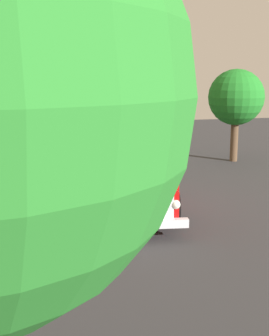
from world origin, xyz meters
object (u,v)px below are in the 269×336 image
object	(u,v)px
oak_tree_distant	(236,98)
traffic_cone	(54,208)
vintage_fire_truck	(135,174)
spectator_standing	(2,176)
lawn_chair_near_truck	(87,218)
spectator_seated	(89,213)

from	to	relation	value
oak_tree_distant	traffic_cone	size ratio (longest dim) A/B	7.67
vintage_fire_truck	spectator_standing	xyz separation A→B (m)	(-4.38, 1.98, -0.23)
lawn_chair_near_truck	oak_tree_distant	bearing A→B (deg)	45.63
lawn_chair_near_truck	oak_tree_distant	xyz separation A→B (m)	(9.50, 9.72, 2.78)
spectator_standing	oak_tree_distant	bearing A→B (deg)	23.98
spectator_seated	lawn_chair_near_truck	bearing A→B (deg)	-134.61
oak_tree_distant	spectator_seated	bearing A→B (deg)	-134.36
lawn_chair_near_truck	oak_tree_distant	distance (m)	13.87
oak_tree_distant	traffic_cone	distance (m)	13.01
lawn_chair_near_truck	spectator_seated	bearing A→B (deg)	45.39
lawn_chair_near_truck	traffic_cone	distance (m)	2.38
traffic_cone	lawn_chair_near_truck	bearing A→B (deg)	-72.57
spectator_standing	traffic_cone	distance (m)	2.81
spectator_seated	spectator_standing	distance (m)	4.99
spectator_standing	traffic_cone	bearing A→B (deg)	-53.73
spectator_seated	traffic_cone	world-z (taller)	spectator_seated
lawn_chair_near_truck	vintage_fire_truck	bearing A→B (deg)	50.29
spectator_seated	oak_tree_distant	world-z (taller)	oak_tree_distant
oak_tree_distant	lawn_chair_near_truck	bearing A→B (deg)	-134.37
vintage_fire_truck	traffic_cone	world-z (taller)	vintage_fire_truck
spectator_seated	vintage_fire_truck	bearing A→B (deg)	50.50
oak_tree_distant	vintage_fire_truck	bearing A→B (deg)	-135.81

